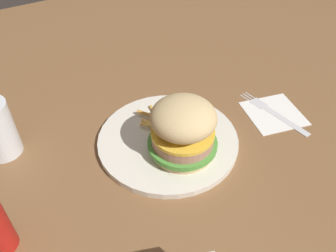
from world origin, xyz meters
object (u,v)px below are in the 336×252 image
(fork, at_px, (273,112))
(napkin, at_px, (274,113))
(sandwich, at_px, (183,129))
(plate, at_px, (168,140))
(fries_pile, at_px, (160,118))

(fork, bearing_deg, napkin, 7.88)
(sandwich, xyz_separation_m, napkin, (-0.00, 0.23, -0.07))
(plate, xyz_separation_m, sandwich, (0.04, 0.01, 0.06))
(sandwich, xyz_separation_m, fork, (-0.01, 0.23, -0.06))
(plate, distance_m, fork, 0.24)
(napkin, relative_size, fork, 0.63)
(napkin, distance_m, fork, 0.00)
(fries_pile, distance_m, napkin, 0.24)
(sandwich, distance_m, fork, 0.24)
(sandwich, distance_m, fries_pile, 0.11)
(plate, distance_m, sandwich, 0.07)
(napkin, bearing_deg, fries_pile, -112.27)
(sandwich, bearing_deg, fork, 91.39)
(fries_pile, height_order, fork, fries_pile)
(fries_pile, bearing_deg, fork, 68.07)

